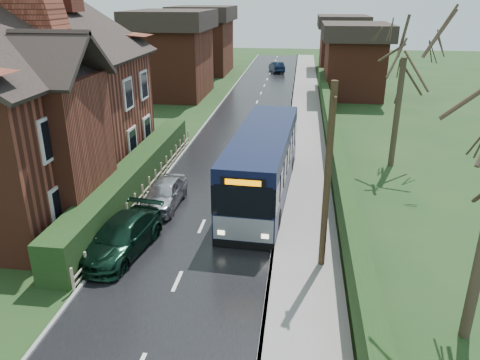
# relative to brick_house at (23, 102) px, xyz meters

# --- Properties ---
(ground) EXTENTS (140.00, 140.00, 0.00)m
(ground) POSITION_rel_brick_house_xyz_m (8.73, -4.78, -4.38)
(ground) COLOR #27401B
(ground) RESTS_ON ground
(road) EXTENTS (6.00, 100.00, 0.02)m
(road) POSITION_rel_brick_house_xyz_m (8.73, 5.22, -4.37)
(road) COLOR black
(road) RESTS_ON ground
(pavement) EXTENTS (2.50, 100.00, 0.14)m
(pavement) POSITION_rel_brick_house_xyz_m (12.98, 5.22, -4.31)
(pavement) COLOR slate
(pavement) RESTS_ON ground
(kerb_right) EXTENTS (0.12, 100.00, 0.14)m
(kerb_right) POSITION_rel_brick_house_xyz_m (11.78, 5.22, -4.31)
(kerb_right) COLOR gray
(kerb_right) RESTS_ON ground
(kerb_left) EXTENTS (0.12, 100.00, 0.10)m
(kerb_left) POSITION_rel_brick_house_xyz_m (5.68, 5.22, -4.33)
(kerb_left) COLOR gray
(kerb_left) RESTS_ON ground
(front_hedge) EXTENTS (1.20, 16.00, 1.60)m
(front_hedge) POSITION_rel_brick_house_xyz_m (4.83, 0.22, -3.58)
(front_hedge) COLOR black
(front_hedge) RESTS_ON ground
(picket_fence) EXTENTS (0.10, 16.00, 0.90)m
(picket_fence) POSITION_rel_brick_house_xyz_m (5.58, 0.22, -3.93)
(picket_fence) COLOR tan
(picket_fence) RESTS_ON ground
(right_wall_hedge) EXTENTS (0.60, 50.00, 1.80)m
(right_wall_hedge) POSITION_rel_brick_house_xyz_m (14.53, 5.22, -3.36)
(right_wall_hedge) COLOR #5E291A
(right_wall_hedge) RESTS_ON ground
(brick_house) EXTENTS (9.30, 14.60, 10.30)m
(brick_house) POSITION_rel_brick_house_xyz_m (0.00, 0.00, 0.00)
(brick_house) COLOR #5E291A
(brick_house) RESTS_ON ground
(bus) EXTENTS (2.94, 10.55, 3.17)m
(bus) POSITION_rel_brick_house_xyz_m (10.93, 0.74, -2.80)
(bus) COLOR black
(bus) RESTS_ON ground
(car_silver) EXTENTS (1.55, 3.68, 1.24)m
(car_silver) POSITION_rel_brick_house_xyz_m (6.66, -0.95, -3.75)
(car_silver) COLOR #BDBCC1
(car_silver) RESTS_ON ground
(car_green) EXTENTS (2.42, 4.61, 1.28)m
(car_green) POSITION_rel_brick_house_xyz_m (6.22, -5.14, -3.74)
(car_green) COLOR black
(car_green) RESTS_ON ground
(car_distant) EXTENTS (2.25, 3.97, 1.24)m
(car_distant) POSITION_rel_brick_house_xyz_m (9.48, 38.52, -3.76)
(car_distant) COLOR black
(car_distant) RESTS_ON ground
(bus_stop_sign) EXTENTS (0.20, 0.36, 2.49)m
(bus_stop_sign) POSITION_rel_brick_house_xyz_m (11.99, 1.22, -2.74)
(bus_stop_sign) COLOR slate
(bus_stop_sign) RESTS_ON ground
(telegraph_pole) EXTENTS (0.22, 0.84, 6.54)m
(telegraph_pole) POSITION_rel_brick_house_xyz_m (13.53, -5.22, -1.07)
(telegraph_pole) COLOR #2E2214
(telegraph_pole) RESTS_ON ground
(tree_right_far) EXTENTS (4.37, 4.37, 8.45)m
(tree_right_far) POSITION_rel_brick_house_xyz_m (17.73, 5.91, 1.94)
(tree_right_far) COLOR #372D20
(tree_right_far) RESTS_ON ground
(tree_house_side) EXTENTS (4.74, 4.74, 10.78)m
(tree_house_side) POSITION_rel_brick_house_xyz_m (-5.26, 13.22, 3.68)
(tree_house_side) COLOR #372D21
(tree_house_side) RESTS_ON ground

